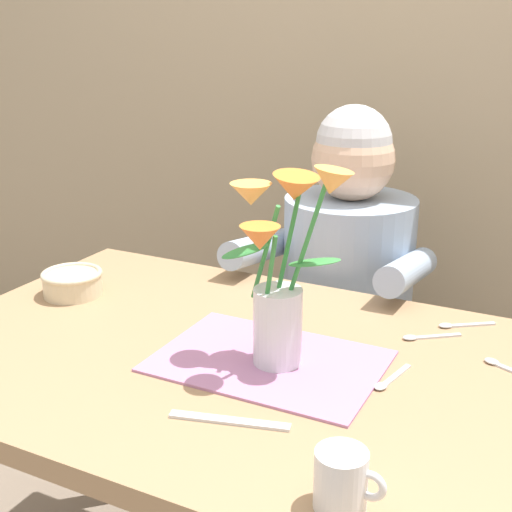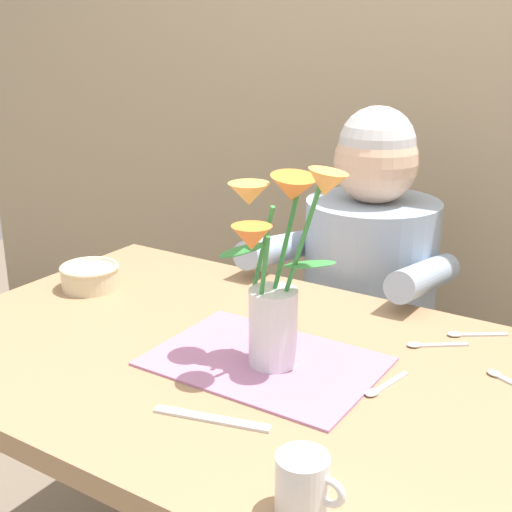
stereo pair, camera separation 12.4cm
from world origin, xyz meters
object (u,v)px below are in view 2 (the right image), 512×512
object	(u,v)px
seated_person	(366,325)
dinner_knife	(212,419)
ceramic_bowl	(90,276)
flower_vase	(277,271)
coffee_cup	(303,485)

from	to	relation	value
seated_person	dinner_knife	bearing A→B (deg)	-86.30
dinner_knife	seated_person	bearing A→B (deg)	82.13
ceramic_bowl	dinner_knife	xyz separation A→B (m)	(0.57, -0.30, -0.03)
seated_person	flower_vase	world-z (taller)	seated_person
flower_vase	dinner_knife	distance (m)	0.28
flower_vase	ceramic_bowl	distance (m)	0.58
dinner_knife	coffee_cup	distance (m)	0.25
coffee_cup	flower_vase	bearing A→B (deg)	125.98
ceramic_bowl	dinner_knife	size ratio (longest dim) A/B	0.72
ceramic_bowl	coffee_cup	distance (m)	0.89
flower_vase	ceramic_bowl	bearing A→B (deg)	170.98
flower_vase	coffee_cup	world-z (taller)	flower_vase
flower_vase	seated_person	bearing A→B (deg)	97.94
seated_person	ceramic_bowl	size ratio (longest dim) A/B	8.35
flower_vase	coffee_cup	size ratio (longest dim) A/B	3.91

